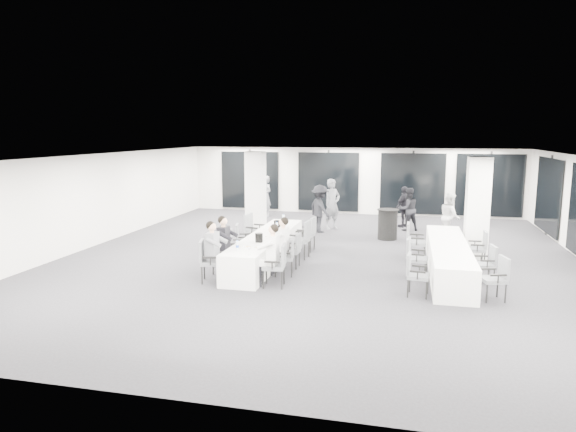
{
  "coord_description": "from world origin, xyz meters",
  "views": [
    {
      "loc": [
        2.32,
        -13.72,
        3.46
      ],
      "look_at": [
        -0.85,
        -0.2,
        1.18
      ],
      "focal_mm": 32.0,
      "sensor_mm": 36.0,
      "label": 1
    }
  ],
  "objects_px": {
    "chair_main_right_second": "(287,254)",
    "chair_main_left_fourth": "(242,238)",
    "chair_main_left_far": "(253,229)",
    "standing_guest_b": "(408,206)",
    "chair_main_right_near": "(278,263)",
    "standing_guest_c": "(320,206)",
    "standing_guest_h": "(450,213)",
    "chair_side_left_mid": "(414,255)",
    "chair_side_left_near": "(415,272)",
    "standing_guest_g": "(266,193)",
    "chair_side_right_far": "(479,246)",
    "chair_side_right_mid": "(487,261)",
    "ice_bucket_far": "(277,224)",
    "banquet_table_main": "(266,249)",
    "chair_main_left_second": "(220,253)",
    "banquet_table_side": "(448,258)",
    "chair_main_left_mid": "(233,245)",
    "standing_guest_a": "(332,201)",
    "ice_bucket_near": "(259,238)",
    "chair_main_right_mid": "(294,248)",
    "chair_main_right_fourth": "(302,237)",
    "chair_main_left_near": "(208,258)",
    "standing_guest_e": "(476,198)",
    "chair_main_right_far": "(308,232)",
    "chair_side_right_near": "(497,276)",
    "chair_side_left_far": "(413,239)",
    "cocktail_table": "(388,224)"
  },
  "relations": [
    {
      "from": "chair_main_left_fourth",
      "to": "standing_guest_a",
      "type": "height_order",
      "value": "standing_guest_a"
    },
    {
      "from": "chair_side_left_far",
      "to": "chair_main_left_second",
      "type": "bearing_deg",
      "value": -61.8
    },
    {
      "from": "standing_guest_g",
      "to": "chair_side_right_far",
      "type": "bearing_deg",
      "value": -2.22
    },
    {
      "from": "standing_guest_a",
      "to": "ice_bucket_near",
      "type": "relative_size",
      "value": 9.13
    },
    {
      "from": "chair_side_right_mid",
      "to": "standing_guest_g",
      "type": "bearing_deg",
      "value": 33.59
    },
    {
      "from": "chair_main_right_fourth",
      "to": "chair_main_left_far",
      "type": "bearing_deg",
      "value": 68.26
    },
    {
      "from": "chair_main_right_second",
      "to": "chair_side_left_mid",
      "type": "distance_m",
      "value": 3.05
    },
    {
      "from": "chair_main_right_second",
      "to": "chair_side_right_mid",
      "type": "distance_m",
      "value": 4.69
    },
    {
      "from": "cocktail_table",
      "to": "chair_side_left_mid",
      "type": "xyz_separation_m",
      "value": [
        0.8,
        -4.36,
        0.04
      ]
    },
    {
      "from": "banquet_table_main",
      "to": "chair_main_right_mid",
      "type": "xyz_separation_m",
      "value": [
        0.83,
        -0.34,
        0.13
      ]
    },
    {
      "from": "chair_main_left_mid",
      "to": "standing_guest_a",
      "type": "bearing_deg",
      "value": 166.98
    },
    {
      "from": "banquet_table_side",
      "to": "standing_guest_e",
      "type": "bearing_deg",
      "value": 78.71
    },
    {
      "from": "chair_main_right_near",
      "to": "standing_guest_g",
      "type": "xyz_separation_m",
      "value": [
        -2.92,
        9.42,
        0.39
      ]
    },
    {
      "from": "chair_main_left_far",
      "to": "standing_guest_h",
      "type": "height_order",
      "value": "standing_guest_h"
    },
    {
      "from": "chair_main_right_near",
      "to": "chair_main_right_second",
      "type": "height_order",
      "value": "chair_main_right_near"
    },
    {
      "from": "chair_side_right_mid",
      "to": "banquet_table_side",
      "type": "bearing_deg",
      "value": 44.82
    },
    {
      "from": "chair_main_left_mid",
      "to": "ice_bucket_far",
      "type": "bearing_deg",
      "value": 152.73
    },
    {
      "from": "ice_bucket_far",
      "to": "standing_guest_h",
      "type": "bearing_deg",
      "value": 32.93
    },
    {
      "from": "chair_side_left_near",
      "to": "standing_guest_g",
      "type": "height_order",
      "value": "standing_guest_g"
    },
    {
      "from": "chair_main_left_near",
      "to": "chair_main_left_mid",
      "type": "bearing_deg",
      "value": 165.15
    },
    {
      "from": "standing_guest_a",
      "to": "chair_main_left_mid",
      "type": "bearing_deg",
      "value": -156.79
    },
    {
      "from": "chair_main_left_far",
      "to": "chair_main_right_second",
      "type": "distance_m",
      "value": 3.1
    },
    {
      "from": "chair_main_left_mid",
      "to": "chair_main_right_mid",
      "type": "relative_size",
      "value": 1.03
    },
    {
      "from": "chair_main_left_mid",
      "to": "chair_main_right_mid",
      "type": "height_order",
      "value": "chair_main_left_mid"
    },
    {
      "from": "banquet_table_main",
      "to": "chair_side_left_mid",
      "type": "distance_m",
      "value": 3.87
    },
    {
      "from": "chair_side_right_far",
      "to": "standing_guest_c",
      "type": "xyz_separation_m",
      "value": [
        -4.81,
        3.56,
        0.41
      ]
    },
    {
      "from": "chair_main_right_far",
      "to": "chair_side_right_near",
      "type": "relative_size",
      "value": 1.09
    },
    {
      "from": "chair_side_right_far",
      "to": "standing_guest_b",
      "type": "xyz_separation_m",
      "value": [
        -1.83,
        4.58,
        0.33
      ]
    },
    {
      "from": "chair_main_left_fourth",
      "to": "chair_side_right_mid",
      "type": "bearing_deg",
      "value": 66.47
    },
    {
      "from": "chair_side_left_near",
      "to": "chair_side_right_mid",
      "type": "relative_size",
      "value": 1.04
    },
    {
      "from": "chair_side_right_near",
      "to": "chair_main_right_fourth",
      "type": "bearing_deg",
      "value": 46.04
    },
    {
      "from": "chair_main_right_near",
      "to": "chair_side_right_mid",
      "type": "height_order",
      "value": "chair_main_right_near"
    },
    {
      "from": "chair_side_left_mid",
      "to": "standing_guest_e",
      "type": "distance_m",
      "value": 8.25
    },
    {
      "from": "standing_guest_a",
      "to": "chair_main_left_near",
      "type": "bearing_deg",
      "value": -152.7
    },
    {
      "from": "chair_main_right_near",
      "to": "chair_main_right_second",
      "type": "relative_size",
      "value": 1.06
    },
    {
      "from": "standing_guest_c",
      "to": "standing_guest_h",
      "type": "height_order",
      "value": "standing_guest_c"
    },
    {
      "from": "banquet_table_side",
      "to": "chair_main_left_mid",
      "type": "distance_m",
      "value": 5.51
    },
    {
      "from": "chair_main_right_second",
      "to": "chair_main_left_fourth",
      "type": "bearing_deg",
      "value": 36.22
    },
    {
      "from": "chair_main_right_second",
      "to": "standing_guest_b",
      "type": "bearing_deg",
      "value": -34.58
    },
    {
      "from": "standing_guest_e",
      "to": "chair_main_left_fourth",
      "type": "bearing_deg",
      "value": 133.21
    },
    {
      "from": "chair_main_right_second",
      "to": "ice_bucket_far",
      "type": "distance_m",
      "value": 2.27
    },
    {
      "from": "chair_main_left_second",
      "to": "chair_main_left_mid",
      "type": "distance_m",
      "value": 0.91
    },
    {
      "from": "chair_main_left_fourth",
      "to": "standing_guest_c",
      "type": "relative_size",
      "value": 0.5
    },
    {
      "from": "chair_main_left_mid",
      "to": "chair_main_right_mid",
      "type": "xyz_separation_m",
      "value": [
        1.66,
        -0.0,
        -0.01
      ]
    },
    {
      "from": "chair_side_right_mid",
      "to": "standing_guest_c",
      "type": "bearing_deg",
      "value": 33.51
    },
    {
      "from": "banquet_table_main",
      "to": "chair_main_right_far",
      "type": "distance_m",
      "value": 1.81
    },
    {
      "from": "chair_main_left_second",
      "to": "chair_main_right_second",
      "type": "bearing_deg",
      "value": 101.79
    },
    {
      "from": "chair_side_right_mid",
      "to": "standing_guest_b",
      "type": "xyz_separation_m",
      "value": [
        -1.82,
        6.08,
        0.37
      ]
    },
    {
      "from": "chair_main_left_far",
      "to": "standing_guest_b",
      "type": "bearing_deg",
      "value": 139.4
    },
    {
      "from": "chair_main_left_near",
      "to": "chair_main_right_mid",
      "type": "bearing_deg",
      "value": 120.94
    }
  ]
}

